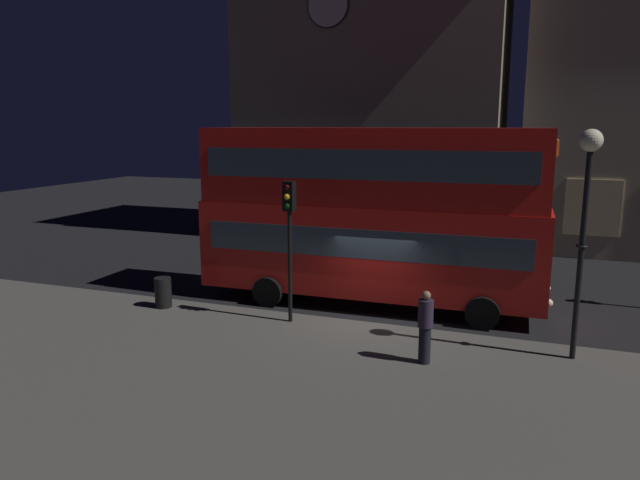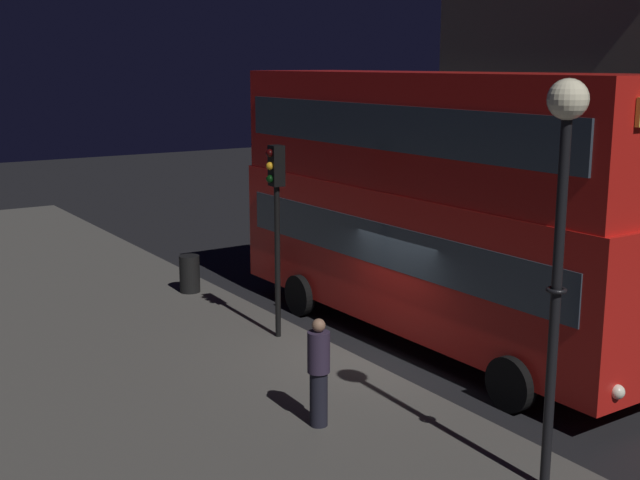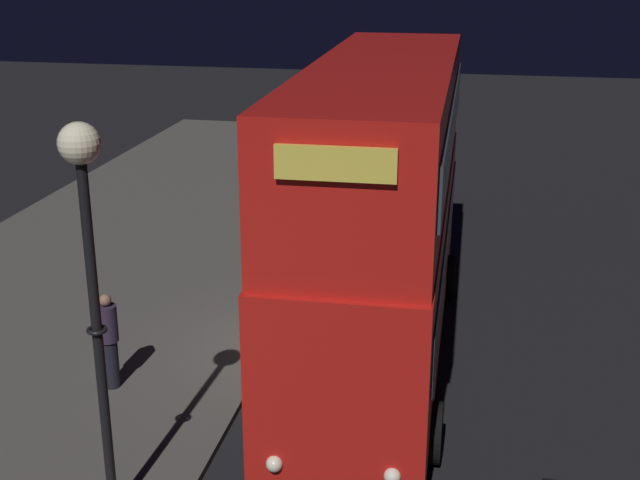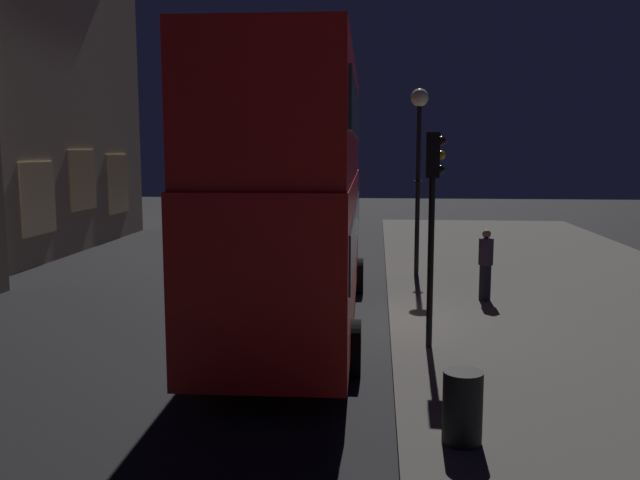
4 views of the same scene
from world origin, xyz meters
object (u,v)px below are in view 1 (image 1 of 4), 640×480
(traffic_light_near_kerb, at_px, (289,222))
(litter_bin, at_px, (163,292))
(double_decker_bus, at_px, (369,209))
(street_lamp, at_px, (587,189))
(pedestrian, at_px, (425,326))

(traffic_light_near_kerb, height_order, litter_bin, traffic_light_near_kerb)
(double_decker_bus, xyz_separation_m, litter_bin, (-5.96, -2.90, -2.58))
(traffic_light_near_kerb, distance_m, litter_bin, 5.02)
(double_decker_bus, relative_size, street_lamp, 1.99)
(pedestrian, xyz_separation_m, litter_bin, (-8.62, 1.63, -0.46))
(double_decker_bus, relative_size, litter_bin, 11.60)
(street_lamp, height_order, pedestrian, street_lamp)
(double_decker_bus, distance_m, traffic_light_near_kerb, 3.24)
(pedestrian, height_order, litter_bin, pedestrian)
(double_decker_bus, bearing_deg, street_lamp, -26.95)
(pedestrian, bearing_deg, litter_bin, -123.30)
(pedestrian, relative_size, litter_bin, 1.89)
(double_decker_bus, height_order, pedestrian, double_decker_bus)
(street_lamp, bearing_deg, litter_bin, 179.61)
(traffic_light_near_kerb, bearing_deg, pedestrian, -17.56)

